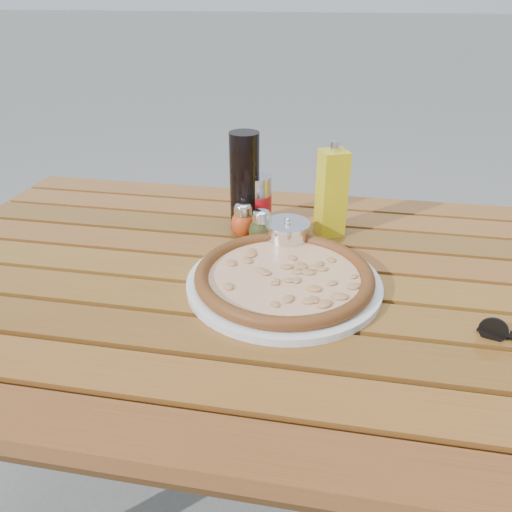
% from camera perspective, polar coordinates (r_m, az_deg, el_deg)
% --- Properties ---
extents(table, '(1.40, 0.90, 0.75)m').
position_cam_1_polar(table, '(1.01, -0.21, -5.85)').
color(table, '#391E0C').
rests_on(table, ground).
extents(plate, '(0.44, 0.44, 0.01)m').
position_cam_1_polar(plate, '(0.93, 3.20, -3.08)').
color(plate, silver).
rests_on(plate, table).
extents(pizza, '(0.39, 0.39, 0.03)m').
position_cam_1_polar(pizza, '(0.92, 3.23, -2.25)').
color(pizza, '#FFE0B6').
rests_on(pizza, plate).
extents(pepper_shaker, '(0.07, 0.07, 0.08)m').
position_cam_1_polar(pepper_shaker, '(1.10, -1.47, 4.10)').
color(pepper_shaker, '#C34316').
rests_on(pepper_shaker, table).
extents(oregano_shaker, '(0.05, 0.05, 0.08)m').
position_cam_1_polar(oregano_shaker, '(1.06, 0.60, 3.26)').
color(oregano_shaker, '#343916').
rests_on(oregano_shaker, table).
extents(dark_bottle, '(0.09, 0.09, 0.22)m').
position_cam_1_polar(dark_bottle, '(1.12, -1.31, 8.48)').
color(dark_bottle, black).
rests_on(dark_bottle, table).
extents(soda_can, '(0.09, 0.09, 0.12)m').
position_cam_1_polar(soda_can, '(1.14, 0.11, 6.22)').
color(soda_can, '#BDBDC1').
rests_on(soda_can, table).
extents(olive_oil_cruet, '(0.07, 0.07, 0.21)m').
position_cam_1_polar(olive_oil_cruet, '(1.10, 8.62, 7.14)').
color(olive_oil_cruet, gold).
rests_on(olive_oil_cruet, table).
extents(parmesan_tin, '(0.12, 0.12, 0.07)m').
position_cam_1_polar(parmesan_tin, '(1.05, 3.57, 2.43)').
color(parmesan_tin, silver).
rests_on(parmesan_tin, table).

